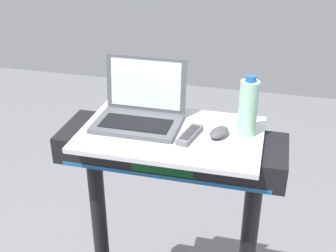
% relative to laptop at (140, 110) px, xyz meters
% --- Properties ---
extents(desk_board, '(0.71, 0.45, 0.02)m').
position_rel_laptop_xyz_m(desk_board, '(0.14, -0.06, -0.06)').
color(desk_board, silver).
rests_on(desk_board, treadmill_base).
extents(laptop, '(0.34, 0.25, 0.24)m').
position_rel_laptop_xyz_m(laptop, '(0.00, 0.00, 0.00)').
color(laptop, '#515459').
rests_on(laptop, desk_board).
extents(computer_mouse, '(0.09, 0.12, 0.03)m').
position_rel_laptop_xyz_m(computer_mouse, '(0.33, -0.05, -0.03)').
color(computer_mouse, '#4C4C51').
rests_on(computer_mouse, desk_board).
extents(water_bottle, '(0.07, 0.07, 0.24)m').
position_rel_laptop_xyz_m(water_bottle, '(0.43, -0.00, 0.06)').
color(water_bottle, '#9EDBB2').
rests_on(water_bottle, desk_board).
extents(tv_remote, '(0.08, 0.17, 0.02)m').
position_rel_laptop_xyz_m(tv_remote, '(0.22, -0.08, -0.04)').
color(tv_remote, slate).
rests_on(tv_remote, desk_board).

